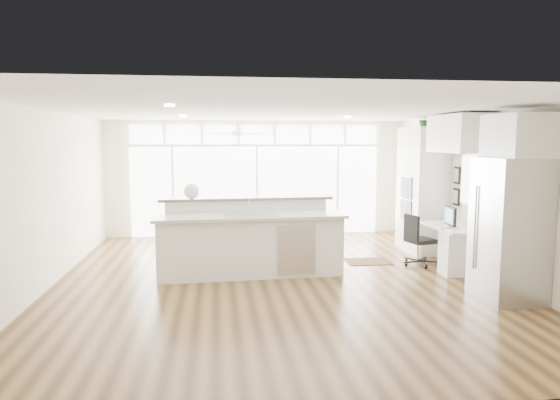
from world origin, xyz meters
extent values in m
cube|color=#462E15|center=(0.00, 0.00, -0.01)|extent=(7.00, 8.00, 0.02)
cube|color=white|center=(0.00, 0.00, 2.70)|extent=(7.00, 8.00, 0.02)
cube|color=white|center=(0.00, 4.00, 1.35)|extent=(7.00, 0.04, 2.70)
cube|color=white|center=(0.00, -4.00, 1.35)|extent=(7.00, 0.04, 2.70)
cube|color=white|center=(-3.50, 0.00, 1.35)|extent=(0.04, 8.00, 2.70)
cube|color=white|center=(3.50, 0.00, 1.35)|extent=(0.04, 8.00, 2.70)
cube|color=white|center=(0.00, 3.94, 1.05)|extent=(5.80, 0.06, 2.08)
cube|color=white|center=(0.00, 3.94, 2.38)|extent=(5.90, 0.06, 0.40)
cube|color=white|center=(3.46, 0.30, 1.55)|extent=(0.04, 0.85, 0.85)
cube|color=white|center=(-0.50, 2.80, 2.48)|extent=(1.16, 1.16, 0.32)
cube|color=beige|center=(0.00, 0.20, 2.68)|extent=(3.40, 3.00, 0.02)
cube|color=white|center=(3.17, 1.80, 1.25)|extent=(0.64, 1.20, 2.50)
cube|color=white|center=(3.13, 0.30, 0.38)|extent=(0.72, 1.30, 0.76)
cube|color=white|center=(3.17, 0.30, 2.35)|extent=(0.64, 1.30, 0.64)
cube|color=#B4B4B9|center=(3.11, -1.35, 1.00)|extent=(0.76, 0.90, 2.00)
cube|color=white|center=(3.17, -1.35, 2.30)|extent=(0.64, 0.90, 0.60)
cube|color=black|center=(3.46, 0.92, 1.40)|extent=(0.06, 0.22, 0.80)
cube|color=white|center=(-0.40, 0.41, 0.63)|extent=(3.19, 1.31, 1.25)
cube|color=#372411|center=(1.83, 1.01, 0.01)|extent=(0.82, 0.60, 0.01)
cube|color=black|center=(2.68, 0.65, 0.46)|extent=(0.57, 0.54, 0.92)
sphere|color=white|center=(-1.37, 0.77, 1.38)|extent=(0.29, 0.29, 0.27)
cube|color=black|center=(3.05, 0.30, 0.94)|extent=(0.10, 0.44, 0.36)
cube|color=silver|center=(2.88, 0.30, 0.77)|extent=(0.15, 0.36, 0.02)
imported|color=#235223|center=(3.17, 1.80, 2.63)|extent=(0.34, 0.37, 0.26)
camera|label=1|loc=(-0.95, -7.76, 2.23)|focal=32.00mm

